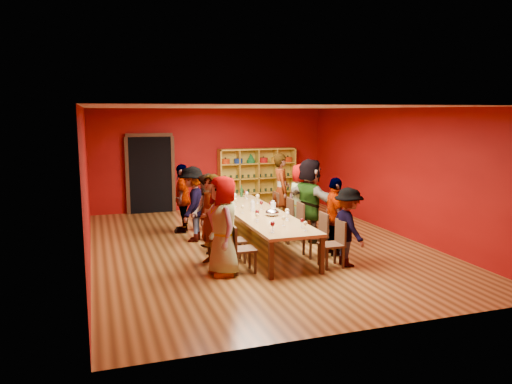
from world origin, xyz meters
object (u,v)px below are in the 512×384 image
at_px(person_left_0, 223,226).
at_px(chair_person_right_0, 335,241).
at_px(tasting_table, 258,215).
at_px(chair_person_right_2, 296,220).
at_px(person_right_2, 310,200).
at_px(person_left_4, 183,198).
at_px(shelving_unit, 257,175).
at_px(person_left_3, 193,204).
at_px(person_left_2, 207,213).
at_px(chair_person_right_4, 272,208).
at_px(chair_person_right_1, 319,232).
at_px(person_right_1, 335,217).
at_px(chair_person_left_0, 239,246).
at_px(person_right_0, 348,227).
at_px(chair_person_left_4, 200,211).
at_px(chair_person_left_2, 219,228).
at_px(wine_bottle, 241,192).
at_px(person_right_3, 301,199).
at_px(person_left_1, 211,220).
at_px(chair_person_left_3, 208,218).
at_px(chair_person_left_1, 230,238).
at_px(person_right_4, 281,190).
at_px(spittoon_bowl, 272,213).
at_px(chair_person_right_3, 286,215).

relative_size(person_left_0, chair_person_right_0, 2.02).
distance_m(tasting_table, chair_person_right_2, 0.93).
bearing_deg(person_right_2, person_left_4, 41.36).
relative_size(shelving_unit, person_left_3, 1.41).
xyz_separation_m(person_left_2, chair_person_right_2, (2.08, 0.18, -0.33)).
xyz_separation_m(person_left_0, chair_person_right_4, (2.11, 3.26, -0.40)).
bearing_deg(chair_person_right_1, person_right_1, 0.00).
relative_size(shelving_unit, chair_person_right_2, 2.70).
bearing_deg(chair_person_left_0, person_left_0, 180.00).
height_order(person_left_2, person_right_0, person_left_2).
bearing_deg(chair_person_left_4, chair_person_left_2, -90.00).
relative_size(person_left_2, wine_bottle, 5.49).
relative_size(person_left_2, chair_person_right_4, 1.86).
bearing_deg(person_right_1, person_right_3, 9.98).
relative_size(chair_person_left_4, chair_person_right_1, 1.00).
distance_m(person_left_4, person_right_2, 3.11).
bearing_deg(chair_person_left_4, person_left_0, -94.89).
distance_m(person_left_2, chair_person_right_4, 2.75).
bearing_deg(shelving_unit, person_left_1, -116.79).
height_order(chair_person_left_0, chair_person_left_2, same).
relative_size(chair_person_left_3, chair_person_right_2, 1.00).
bearing_deg(chair_person_left_3, person_left_3, 180.00).
relative_size(chair_person_left_0, person_left_0, 0.50).
bearing_deg(chair_person_left_1, chair_person_right_4, 55.12).
height_order(chair_person_right_1, person_right_3, person_right_3).
distance_m(chair_person_left_0, person_right_0, 2.12).
xyz_separation_m(person_left_1, chair_person_left_4, (0.37, 2.77, -0.38)).
xyz_separation_m(chair_person_left_1, person_left_4, (-0.42, 2.77, 0.34)).
height_order(chair_person_right_1, person_right_2, person_right_2).
distance_m(person_left_4, wine_bottle, 1.56).
xyz_separation_m(chair_person_left_3, chair_person_left_4, (0.00, 0.92, 0.00)).
height_order(chair_person_right_2, person_right_2, person_right_2).
xyz_separation_m(person_left_3, person_right_4, (2.43, 0.76, 0.08)).
height_order(person_right_2, chair_person_right_4, person_right_2).
bearing_deg(chair_person_right_0, chair_person_right_4, 90.00).
xyz_separation_m(chair_person_left_0, chair_person_left_2, (0.00, 1.50, 0.00)).
bearing_deg(chair_person_right_1, chair_person_left_3, 132.22).
bearing_deg(chair_person_left_1, chair_person_left_0, -90.00).
xyz_separation_m(chair_person_right_0, spittoon_bowl, (-0.75, 1.42, 0.32)).
xyz_separation_m(person_right_2, person_right_3, (0.05, 0.62, -0.09)).
height_order(chair_person_left_4, person_right_3, person_right_3).
bearing_deg(person_left_1, chair_person_right_0, 51.05).
distance_m(chair_person_right_3, chair_person_right_4, 0.96).
bearing_deg(chair_person_left_4, chair_person_left_3, -90.00).
bearing_deg(shelving_unit, chair_person_left_4, -132.35).
xyz_separation_m(chair_person_left_2, chair_person_right_4, (1.82, 1.76, 0.00)).
distance_m(chair_person_right_3, person_right_3, 0.52).
distance_m(person_left_1, chair_person_left_3, 1.92).
height_order(person_right_3, spittoon_bowl, person_right_3).
bearing_deg(tasting_table, chair_person_left_2, -171.66).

